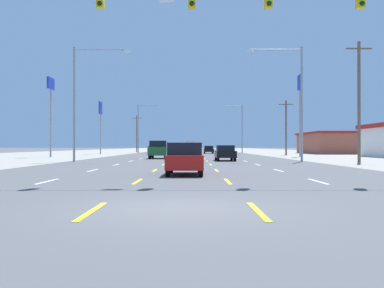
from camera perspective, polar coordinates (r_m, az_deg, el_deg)
name	(u,v)px	position (r m, az deg, el deg)	size (l,w,h in m)	color
ground_plane	(191,154)	(75.44, -0.15, -1.34)	(572.00, 572.00, 0.00)	#4C4C4F
lot_apron_left	(52,154)	(79.50, -18.29, -1.27)	(28.00, 440.00, 0.01)	gray
lot_apron_right	(330,154)	(79.28, 18.05, -1.27)	(28.00, 440.00, 0.01)	gray
lane_markings	(192,151)	(113.93, -0.05, -0.99)	(10.64, 227.60, 0.01)	white
signal_span_wire	(195,46)	(17.58, 0.40, 13.03)	(25.77, 0.52, 9.40)	brown
hatchback_center_turn_nearest	(186,158)	(20.40, -0.83, -1.96)	(1.72, 3.90, 1.54)	red
sedan_inner_right_near	(226,153)	(40.18, 4.60, -1.18)	(1.80, 4.50, 1.46)	black
sedan_center_turn_mid	(189,152)	(44.42, -0.40, -1.10)	(1.80, 4.50, 1.46)	maroon
suv_inner_left_midfar	(160,149)	(47.39, -4.37, -0.72)	(1.98, 4.90, 1.98)	#235B2D
sedan_inner_right_far	(210,149)	(79.93, 2.38, -0.74)	(1.80, 4.50, 1.46)	black
sedan_far_left_farther	(154,149)	(82.25, -5.12, -0.73)	(1.80, 4.50, 1.46)	#4C196B
hatchback_far_right_farthest	(225,149)	(86.34, 4.46, -0.69)	(1.72, 3.90, 1.54)	red
suv_inner_left_distant_a	(180,147)	(123.61, -1.64, -0.46)	(1.98, 4.90, 1.98)	black
box_truck_center_turn_distant_b	(191,145)	(130.68, -0.09, -0.10)	(2.40, 7.20, 3.23)	navy
storefront_right_row_2	(334,143)	(82.56, 18.54, 0.14)	(10.15, 16.02, 3.95)	#A35642
pole_sign_left_row_1	(52,97)	(56.35, -18.34, 6.00)	(0.24, 2.26, 9.98)	gray
pole_sign_left_row_2	(101,115)	(75.64, -12.08, 3.87)	(0.24, 1.92, 9.10)	gray
pole_sign_right_row_1	(301,96)	(57.12, 14.45, 6.29)	(0.24, 1.81, 10.67)	gray
streetlight_left_row_0	(81,94)	(39.28, -14.67, 6.48)	(5.07, 0.26, 10.23)	gray
streetlight_right_row_0	(297,94)	(39.10, 13.92, 6.49)	(4.93, 0.26, 10.24)	gray
streetlight_left_row_1	(141,125)	(83.24, -6.81, 2.60)	(4.41, 0.26, 9.55)	gray
streetlight_right_row_1	(241,125)	(83.17, 6.66, 2.50)	(3.55, 0.26, 9.48)	gray
utility_pole_right_row_0	(360,100)	(38.99, 21.67, 5.58)	(2.20, 0.26, 10.31)	brown
utility_pole_right_row_1	(287,127)	(65.54, 12.66, 2.30)	(2.20, 0.26, 8.29)	brown
utility_pole_left_row_2	(138,133)	(101.81, -7.31, 1.48)	(2.20, 0.26, 8.66)	brown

